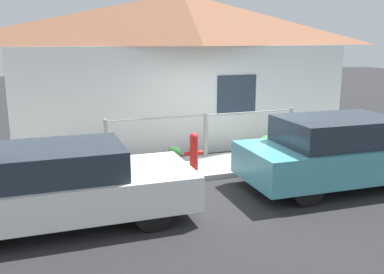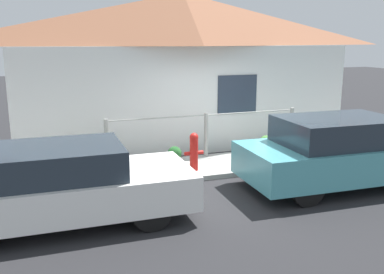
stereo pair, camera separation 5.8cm
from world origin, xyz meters
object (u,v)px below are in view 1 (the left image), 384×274
car_right (341,152)px  car_left (56,185)px  potted_plant_corner (265,145)px  potted_plant_near_hydrant (174,155)px  potted_plant_by_fence (81,164)px  fire_hydrant (194,151)px

car_right → car_left: bearing=-178.1°
car_right → potted_plant_corner: 2.28m
car_left → potted_plant_near_hydrant: car_left is taller
potted_plant_corner → potted_plant_near_hydrant: bearing=-178.9°
potted_plant_by_fence → potted_plant_corner: size_ratio=0.89×
fire_hydrant → potted_plant_corner: (2.09, 0.55, -0.18)m
potted_plant_corner → car_right: bearing=-78.3°
car_left → potted_plant_near_hydrant: size_ratio=9.90×
car_left → potted_plant_near_hydrant: bearing=40.0°
potted_plant_by_fence → car_right: bearing=-23.5°
car_right → potted_plant_corner: (-0.46, 2.21, -0.34)m
fire_hydrant → car_right: bearing=-33.0°
car_right → fire_hydrant: car_right is taller
car_right → potted_plant_by_fence: car_right is taller
potted_plant_by_fence → potted_plant_corner: bearing=1.0°
potted_plant_by_fence → potted_plant_corner: 4.45m
car_left → fire_hydrant: (2.94, 1.66, -0.11)m
car_right → potted_plant_corner: bearing=103.5°
car_left → car_right: 5.49m
car_left → fire_hydrant: car_left is taller
car_left → potted_plant_corner: (5.03, 2.21, -0.28)m
car_left → potted_plant_by_fence: size_ratio=9.63×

